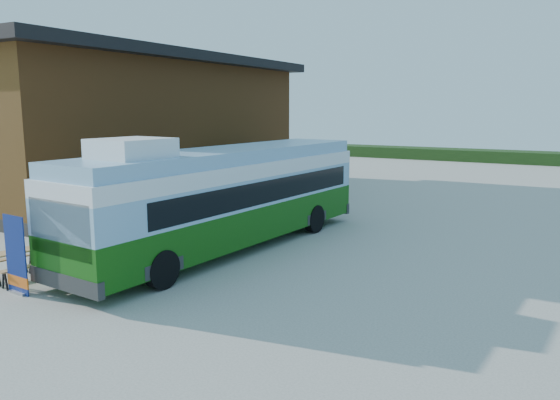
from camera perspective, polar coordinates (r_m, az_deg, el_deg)
The scene contains 10 objects.
ground at distance 17.38m, azimuth -11.60°, elevation -6.31°, with size 100.00×100.00×0.00m, color #BCB7AD.
barn at distance 31.21m, azimuth -14.50°, elevation 7.29°, with size 9.60×21.20×7.50m.
hedge at distance 50.84m, azimuth 25.79°, elevation 3.96°, with size 40.00×3.00×1.00m, color #264419.
bus at distance 18.22m, azimuth -5.64°, elevation 0.59°, with size 3.72×12.88×3.90m.
awning at distance 19.72m, azimuth -10.04°, elevation 4.07°, with size 2.91×4.32×0.52m.
banner at distance 15.49m, azimuth -25.84°, elevation -5.86°, with size 0.89×0.23×2.05m.
picnic_table at distance 16.77m, azimuth -26.05°, elevation -5.52°, with size 1.67×1.54×0.83m.
person_a at distance 24.98m, azimuth -11.92°, elevation 0.71°, with size 0.67×0.44×1.84m, color #999999.
person_b at distance 27.65m, azimuth 5.54°, elevation 1.87°, with size 0.96×0.75×1.98m, color #999999.
slurry_tanker at distance 30.00m, azimuth -2.49°, elevation 3.34°, with size 2.94×6.52×2.45m.
Camera 1 is at (11.02, -12.58, 4.73)m, focal length 35.00 mm.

